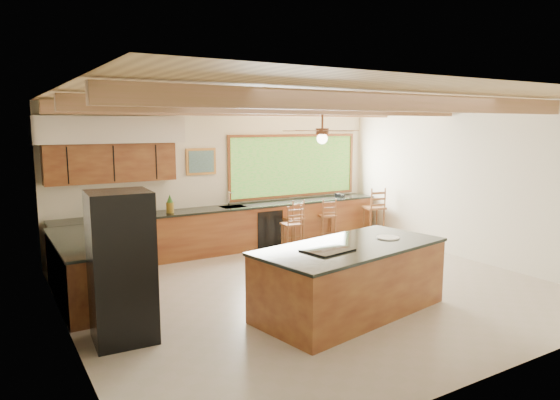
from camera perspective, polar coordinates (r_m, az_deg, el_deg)
ground at (r=8.08m, az=3.82°, el=-10.09°), size 7.20×7.20×0.00m
room_shell at (r=8.12m, az=0.35°, el=5.96°), size 7.27×6.54×3.02m
counter_run at (r=9.72m, az=-8.73°, el=-4.12°), size 7.12×3.10×1.28m
island at (r=7.05m, az=8.04°, el=-8.87°), size 2.92×1.74×0.98m
refrigerator at (r=6.27m, az=-17.66°, el=-7.30°), size 0.75×0.73×1.82m
bar_stool_a at (r=10.02m, az=1.46°, el=-2.89°), size 0.40×0.40×1.00m
bar_stool_b at (r=10.99m, az=5.57°, el=-1.88°), size 0.46×0.46×1.01m
bar_stool_c at (r=10.49m, az=1.71°, el=-2.23°), size 0.41×0.41×1.04m
bar_stool_d at (r=11.54m, az=10.90°, el=-0.97°), size 0.51×0.51×1.19m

